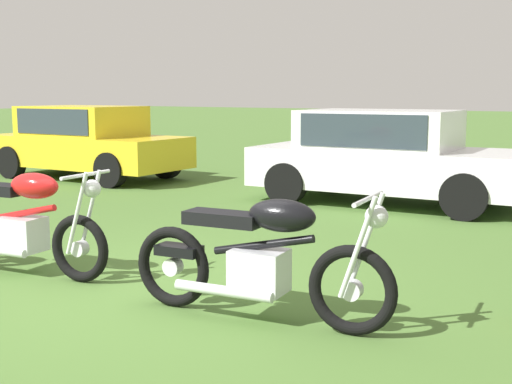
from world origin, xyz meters
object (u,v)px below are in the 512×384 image
at_px(car_yellow, 86,138).
at_px(car_white, 385,152).
at_px(motorcycle_red, 22,223).
at_px(motorcycle_black, 260,258).

relative_size(car_yellow, car_white, 0.99).
bearing_deg(motorcycle_red, car_yellow, 124.74).
xyz_separation_m(motorcycle_red, car_white, (1.10, 5.74, 0.31)).
height_order(motorcycle_red, motorcycle_black, same).
height_order(motorcycle_red, car_white, car_white).
bearing_deg(motorcycle_black, car_white, 96.18).
bearing_deg(car_yellow, car_white, 1.16).
bearing_deg(car_yellow, motorcycle_red, -49.22).
bearing_deg(car_white, car_yellow, 179.17).
distance_m(motorcycle_red, car_yellow, 7.33).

